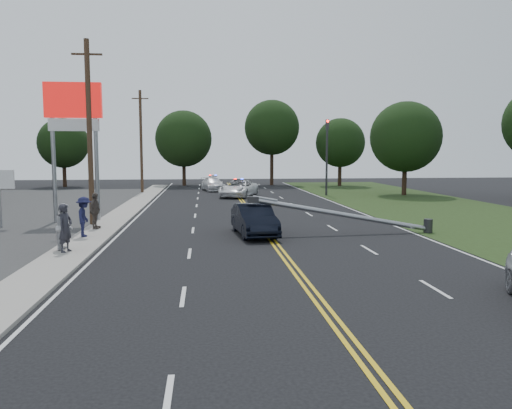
{
  "coord_description": "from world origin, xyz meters",
  "views": [
    {
      "loc": [
        -3.06,
        -15.8,
        4.04
      ],
      "look_at": [
        -0.78,
        6.37,
        1.7
      ],
      "focal_mm": 35.0,
      "sensor_mm": 36.0,
      "label": 1
    }
  ],
  "objects": [
    {
      "name": "utility_pole_mid",
      "position": [
        -9.2,
        12.0,
        5.08
      ],
      "size": [
        1.6,
        0.28,
        10.0
      ],
      "color": "#382619",
      "rests_on": "ground"
    },
    {
      "name": "bystander_b",
      "position": [
        -8.73,
        4.87,
        1.06
      ],
      "size": [
        0.72,
        0.92,
        1.87
      ],
      "primitive_type": "imported",
      "rotation": [
        0.0,
        0.0,
        1.58
      ],
      "color": "#BCBCC1",
      "rests_on": "sidewalk"
    },
    {
      "name": "bystander_d",
      "position": [
        -8.69,
        10.32,
        1.05
      ],
      "size": [
        0.66,
        1.16,
        1.86
      ],
      "primitive_type": "imported",
      "rotation": [
        0.0,
        0.0,
        1.37
      ],
      "color": "#554B44",
      "rests_on": "sidewalk"
    },
    {
      "name": "tree_9",
      "position": [
        15.7,
        29.56,
        5.46
      ],
      "size": [
        6.59,
        6.59,
        8.77
      ],
      "color": "black",
      "rests_on": "ground"
    },
    {
      "name": "traffic_signal",
      "position": [
        8.3,
        30.0,
        4.21
      ],
      "size": [
        0.28,
        0.41,
        7.05
      ],
      "color": "#2D2D30",
      "rests_on": "ground"
    },
    {
      "name": "tree_8",
      "position": [
        13.09,
        42.79,
        5.15
      ],
      "size": [
        5.84,
        5.84,
        8.09
      ],
      "color": "black",
      "rests_on": "ground"
    },
    {
      "name": "sidewalk",
      "position": [
        -8.4,
        10.0,
        0.06
      ],
      "size": [
        1.8,
        70.0,
        0.12
      ],
      "primitive_type": "cube",
      "color": "gray",
      "rests_on": "ground"
    },
    {
      "name": "pylon_sign",
      "position": [
        -10.5,
        14.0,
        6.0
      ],
      "size": [
        3.2,
        0.35,
        8.0
      ],
      "color": "gray",
      "rests_on": "ground"
    },
    {
      "name": "centerline_yellow",
      "position": [
        0.0,
        10.0,
        0.01
      ],
      "size": [
        0.36,
        80.0,
        0.0
      ],
      "primitive_type": "cube",
      "color": "gold",
      "rests_on": "ground"
    },
    {
      "name": "fallen_streetlight",
      "position": [
        4.19,
        8.0,
        0.92
      ],
      "size": [
        9.36,
        0.44,
        1.91
      ],
      "color": "#2D2D30",
      "rests_on": "ground"
    },
    {
      "name": "emergency_a",
      "position": [
        -0.0,
        29.25,
        0.76
      ],
      "size": [
        4.28,
        5.97,
        1.51
      ],
      "primitive_type": "imported",
      "rotation": [
        0.0,
        0.0,
        -0.37
      ],
      "color": "white",
      "rests_on": "ground"
    },
    {
      "name": "tree_5",
      "position": [
        -19.41,
        44.54,
        5.08
      ],
      "size": [
        5.77,
        5.77,
        7.98
      ],
      "color": "black",
      "rests_on": "ground"
    },
    {
      "name": "utility_pole_far",
      "position": [
        -9.2,
        34.0,
        5.08
      ],
      "size": [
        1.6,
        0.28,
        10.0
      ],
      "color": "#382619",
      "rests_on": "ground"
    },
    {
      "name": "ground",
      "position": [
        0.0,
        0.0,
        0.0
      ],
      "size": [
        120.0,
        120.0,
        0.0
      ],
      "primitive_type": "plane",
      "color": "black",
      "rests_on": "ground"
    },
    {
      "name": "tree_7",
      "position": [
        5.17,
        45.24,
        7.03
      ],
      "size": [
        6.71,
        6.71,
        10.39
      ],
      "color": "black",
      "rests_on": "ground"
    },
    {
      "name": "bystander_a",
      "position": [
        -8.54,
        4.28,
        1.07
      ],
      "size": [
        0.68,
        0.82,
        1.91
      ],
      "primitive_type": "imported",
      "rotation": [
        0.0,
        0.0,
        1.19
      ],
      "color": "#27262E",
      "rests_on": "sidewalk"
    },
    {
      "name": "crashed_sedan",
      "position": [
        -0.68,
        8.17,
        0.76
      ],
      "size": [
        2.08,
        4.77,
        1.53
      ],
      "primitive_type": "imported",
      "rotation": [
        0.0,
        0.0,
        0.1
      ],
      "color": "black",
      "rests_on": "ground"
    },
    {
      "name": "tree_6",
      "position": [
        -5.55,
        45.2,
        5.64
      ],
      "size": [
        6.78,
        6.78,
        9.04
      ],
      "color": "black",
      "rests_on": "ground"
    },
    {
      "name": "emergency_b",
      "position": [
        -2.21,
        36.72,
        0.68
      ],
      "size": [
        2.83,
        4.97,
        1.36
      ],
      "primitive_type": "imported",
      "rotation": [
        0.0,
        0.0,
        0.21
      ],
      "color": "silver",
      "rests_on": "ground"
    },
    {
      "name": "grass_verge",
      "position": [
        13.5,
        10.0,
        0.01
      ],
      "size": [
        12.0,
        80.0,
        0.01
      ],
      "primitive_type": "cube",
      "color": "#1F2F12",
      "rests_on": "ground"
    },
    {
      "name": "bystander_c",
      "position": [
        -8.66,
        7.87,
        1.06
      ],
      "size": [
        0.8,
        1.26,
        1.87
      ],
      "primitive_type": "imported",
      "rotation": [
        0.0,
        0.0,
        1.66
      ],
      "color": "#17183A",
      "rests_on": "sidewalk"
    }
  ]
}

